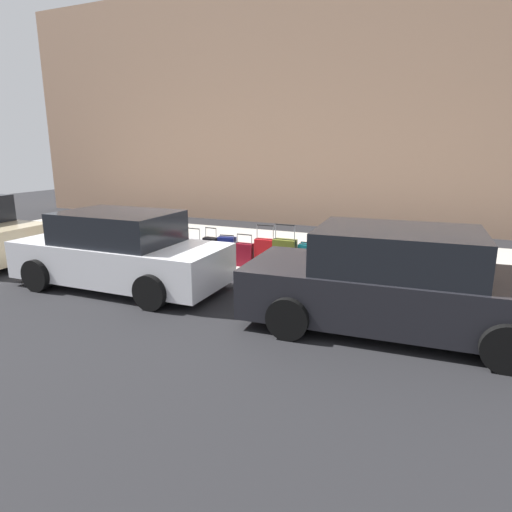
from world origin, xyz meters
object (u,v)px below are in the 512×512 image
(suitcase_silver_2, at_px, (328,262))
(suitcase_black_1, at_px, (354,263))
(suitcase_olive_4, at_px, (285,256))
(suitcase_teal_10, at_px, (176,248))
(bollard_post, at_px, (121,238))
(suitcase_black_8, at_px, (211,250))
(suitcase_red_5, at_px, (265,253))
(suitcase_teal_3, at_px, (308,259))
(suitcase_maroon_6, at_px, (244,255))
(suitcase_navy_7, at_px, (227,250))
(parked_car_charcoal_0, at_px, (395,283))
(suitcase_silver_9, at_px, (194,250))
(suitcase_navy_0, at_px, (375,265))
(parked_car_white_1, at_px, (120,252))
(fire_hydrant, at_px, (150,238))

(suitcase_silver_2, bearing_deg, suitcase_black_1, -164.88)
(suitcase_olive_4, distance_m, suitcase_teal_10, 2.84)
(bollard_post, bearing_deg, suitcase_black_8, -174.73)
(suitcase_black_1, relative_size, suitcase_red_5, 0.88)
(suitcase_teal_3, relative_size, bollard_post, 0.82)
(suitcase_teal_3, bearing_deg, suitcase_black_1, -178.80)
(suitcase_teal_3, relative_size, suitcase_maroon_6, 0.92)
(suitcase_teal_3, xyz_separation_m, suitcase_navy_7, (1.94, -0.02, 0.00))
(suitcase_teal_10, distance_m, parked_car_charcoal_0, 5.69)
(suitcase_teal_10, bearing_deg, suitcase_red_5, -178.34)
(suitcase_olive_4, xyz_separation_m, suitcase_silver_9, (2.33, -0.07, -0.10))
(suitcase_navy_0, bearing_deg, suitcase_black_8, -1.25)
(suitcase_olive_4, bearing_deg, bollard_post, 1.20)
(suitcase_maroon_6, distance_m, suitcase_black_8, 0.89)
(suitcase_silver_9, distance_m, parked_car_charcoal_0, 5.22)
(suitcase_black_1, relative_size, parked_car_charcoal_0, 0.19)
(parked_car_white_1, bearing_deg, fire_hydrant, -68.68)
(suitcase_silver_2, distance_m, fire_hydrant, 4.55)
(suitcase_olive_4, bearing_deg, suitcase_silver_9, -1.73)
(suitcase_silver_2, relative_size, bollard_post, 0.85)
(suitcase_teal_3, xyz_separation_m, suitcase_teal_10, (3.32, 0.03, -0.05))
(suitcase_silver_9, bearing_deg, suitcase_black_8, -171.59)
(suitcase_teal_3, height_order, suitcase_maroon_6, suitcase_maroon_6)
(suitcase_navy_0, distance_m, suitcase_maroon_6, 2.90)
(suitcase_navy_7, relative_size, bollard_post, 0.82)
(suitcase_black_1, xyz_separation_m, suitcase_red_5, (1.98, -0.02, 0.00))
(suitcase_navy_0, height_order, suitcase_teal_10, suitcase_navy_0)
(parked_car_white_1, bearing_deg, suitcase_navy_7, -123.78)
(suitcase_red_5, bearing_deg, suitcase_navy_0, 177.97)
(suitcase_black_1, bearing_deg, suitcase_silver_9, 0.77)
(fire_hydrant, bearing_deg, suitcase_red_5, -178.51)
(suitcase_teal_10, bearing_deg, suitcase_silver_2, 178.70)
(bollard_post, relative_size, parked_car_charcoal_0, 0.18)
(suitcase_navy_7, relative_size, parked_car_charcoal_0, 0.15)
(suitcase_teal_3, xyz_separation_m, bollard_post, (4.83, 0.19, 0.11))
(suitcase_navy_0, distance_m, suitcase_red_5, 2.42)
(suitcase_navy_7, height_order, bollard_post, bollard_post)
(suitcase_navy_0, distance_m, suitcase_olive_4, 1.91)
(suitcase_maroon_6, bearing_deg, suitcase_silver_9, 0.63)
(suitcase_teal_3, relative_size, fire_hydrant, 0.81)
(suitcase_black_1, height_order, suitcase_teal_3, suitcase_black_1)
(suitcase_navy_7, distance_m, fire_hydrant, 2.13)
(suitcase_navy_0, xyz_separation_m, suitcase_navy_7, (3.36, -0.07, -0.03))
(suitcase_black_1, xyz_separation_m, suitcase_teal_10, (4.30, 0.05, -0.06))
(suitcase_navy_7, xyz_separation_m, suitcase_teal_10, (1.38, 0.05, -0.05))
(suitcase_teal_3, xyz_separation_m, suitcase_black_8, (2.37, -0.04, -0.02))
(suitcase_silver_9, xyz_separation_m, bollard_post, (2.02, 0.16, 0.16))
(suitcase_red_5, xyz_separation_m, suitcase_maroon_6, (0.48, 0.05, -0.06))
(suitcase_silver_9, xyz_separation_m, parked_car_white_1, (0.49, 1.98, 0.33))
(suitcase_maroon_6, xyz_separation_m, parked_car_charcoal_0, (-3.49, 2.00, 0.34))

